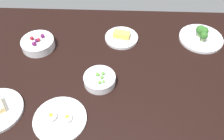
{
  "coord_description": "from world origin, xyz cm",
  "views": [
    {
      "loc": [
        2.89,
        -74.52,
        89.31
      ],
      "look_at": [
        0.0,
        0.0,
        6.0
      ],
      "focal_mm": 39.1,
      "sensor_mm": 36.0,
      "label": 1
    }
  ],
  "objects": [
    {
      "name": "plate_broccoli",
      "position": [
        45.79,
        25.24,
        6.0
      ],
      "size": [
        22.58,
        22.58,
        8.06
      ],
      "color": "silver",
      "rests_on": "dining_table"
    },
    {
      "name": "plate_cheese",
      "position": [
        4.07,
        24.1,
        5.24
      ],
      "size": [
        17.31,
        17.31,
        4.39
      ],
      "color": "silver",
      "rests_on": "dining_table"
    },
    {
      "name": "bowl_peas",
      "position": [
        -5.24,
        -5.98,
        6.28
      ],
      "size": [
        14.35,
        14.35,
        5.31
      ],
      "color": "silver",
      "rests_on": "dining_table"
    },
    {
      "name": "bowl_berries",
      "position": [
        -38.16,
        16.22,
        6.59
      ],
      "size": [
        16.62,
        16.62,
        6.45
      ],
      "color": "silver",
      "rests_on": "dining_table"
    },
    {
      "name": "dining_table",
      "position": [
        0.0,
        0.0,
        2.0
      ],
      "size": [
        143.4,
        100.26,
        4.0
      ],
      "primitive_type": "cube",
      "color": "black",
      "rests_on": "ground"
    },
    {
      "name": "plate_eggs",
      "position": [
        -19.65,
        -25.66,
        4.89
      ],
      "size": [
        21.2,
        21.2,
        4.23
      ],
      "color": "silver",
      "rests_on": "dining_table"
    }
  ]
}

